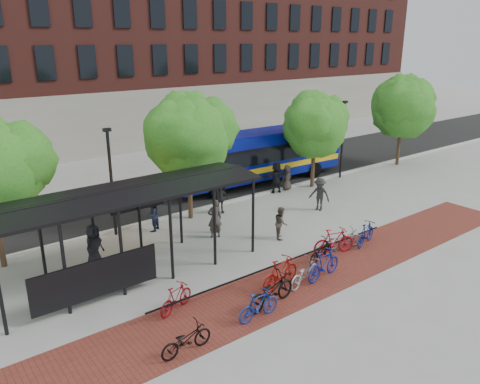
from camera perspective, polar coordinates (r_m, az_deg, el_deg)
ground at (r=23.82m, az=4.38°, el=-3.84°), size 160.00×160.00×0.00m
asphalt_street at (r=29.88m, az=-5.87°, el=0.74°), size 160.00×8.00×0.01m
curb at (r=26.70m, az=-1.33°, el=-1.18°), size 160.00×0.25×0.12m
brick_strip at (r=19.31m, az=9.89°, el=-9.54°), size 24.00×3.00×0.01m
bike_rack_rail at (r=19.04m, az=5.17°, el=-9.76°), size 12.00×0.05×0.95m
building_brick at (r=49.13m, az=-7.53°, el=19.27°), size 55.00×14.00×20.00m
bus_shelter at (r=18.23m, az=-13.81°, el=-1.26°), size 10.60×3.07×3.60m
tree_b at (r=23.47m, az=-6.24°, el=7.15°), size 5.15×4.20×6.47m
tree_c at (r=29.16m, az=9.19°, el=8.36°), size 4.66×3.80×5.92m
tree_d at (r=36.12m, az=19.30°, el=10.11°), size 5.39×4.40×6.55m
lamp_post_left at (r=22.31m, az=-15.42°, el=1.49°), size 0.35×0.20×5.12m
lamp_post_right at (r=31.70m, az=12.40°, el=6.54°), size 0.35×0.20×5.12m
bus at (r=30.16m, az=2.12°, el=4.71°), size 12.33×3.30×3.30m
bike_0 at (r=14.55m, az=-6.59°, el=-17.43°), size 1.74×0.65×0.90m
bike_1 at (r=16.48m, az=-7.81°, el=-12.68°), size 1.68×1.00×0.98m
bike_3 at (r=15.93m, az=2.27°, el=-13.64°), size 1.67×0.47×1.01m
bike_4 at (r=16.62m, az=3.84°, el=-11.94°), size 2.23×0.99×1.13m
bike_5 at (r=17.73m, az=4.93°, el=-9.80°), size 2.06×0.85×1.20m
bike_6 at (r=18.10m, az=7.86°, el=-9.71°), size 1.94×1.04×0.97m
bike_7 at (r=18.60m, az=10.18°, el=-8.69°), size 1.99×0.78×1.17m
bike_8 at (r=20.01m, az=9.85°, el=-7.07°), size 1.84×1.01×0.92m
bike_9 at (r=20.69m, az=11.39°, el=-5.91°), size 2.03×1.12×1.17m
bike_10 at (r=21.46m, az=12.63°, el=-5.53°), size 1.76×1.04×0.87m
bike_11 at (r=21.94m, az=15.09°, el=-4.91°), size 1.84×0.97×1.06m
pedestrian_0 at (r=19.81m, az=-17.38°, el=-6.39°), size 1.10×1.01×1.89m
pedestrian_1 at (r=21.83m, az=-3.10°, el=-3.24°), size 0.80×0.66×1.89m
pedestrian_2 at (r=22.95m, az=-10.68°, el=-2.78°), size 1.01×0.97×1.64m
pedestrian_4 at (r=24.94m, az=-2.46°, el=-0.85°), size 0.99×0.61×1.57m
pedestrian_5 at (r=28.32m, az=4.43°, el=1.80°), size 1.85×1.01×1.90m
pedestrian_6 at (r=28.96m, az=5.76°, el=1.77°), size 0.78×0.52×1.56m
pedestrian_8 at (r=21.86m, az=5.02°, el=-3.75°), size 0.91×0.94×1.53m
pedestrian_9 at (r=25.65m, az=9.67°, el=-0.27°), size 1.04×1.33×1.82m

